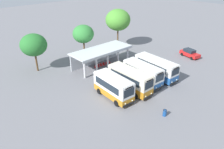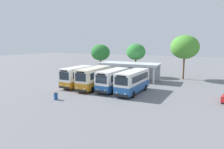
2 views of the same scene
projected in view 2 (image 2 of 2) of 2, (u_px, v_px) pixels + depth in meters
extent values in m
plane|color=slate|center=(101.00, 94.00, 28.99)|extent=(180.00, 180.00, 0.00)
cylinder|color=black|center=(75.00, 87.00, 31.50)|extent=(0.27, 0.91, 0.90)
cylinder|color=black|center=(64.00, 86.00, 32.52)|extent=(0.27, 0.91, 0.90)
cylinder|color=black|center=(90.00, 83.00, 35.02)|extent=(0.27, 0.91, 0.90)
cylinder|color=black|center=(80.00, 82.00, 36.04)|extent=(0.27, 0.91, 0.90)
cube|color=orange|center=(78.00, 82.00, 33.71)|extent=(2.64, 6.64, 0.94)
cube|color=white|center=(77.00, 73.00, 33.49)|extent=(2.64, 6.64, 1.87)
cube|color=white|center=(77.00, 67.00, 33.33)|extent=(2.56, 6.44, 0.12)
cube|color=black|center=(64.00, 88.00, 30.90)|extent=(2.15, 0.22, 0.28)
cube|color=#1E2833|center=(64.00, 76.00, 30.66)|extent=(1.86, 0.16, 1.22)
cube|color=black|center=(64.00, 71.00, 30.54)|extent=(1.36, 0.13, 0.24)
cube|color=#1E2833|center=(83.00, 74.00, 33.04)|extent=(0.34, 5.21, 1.03)
cube|color=#1E2833|center=(72.00, 73.00, 34.09)|extent=(0.34, 5.21, 1.03)
sphere|color=#EAEACC|center=(67.00, 86.00, 30.57)|extent=(0.20, 0.20, 0.20)
sphere|color=#EAEACC|center=(61.00, 85.00, 31.15)|extent=(0.20, 0.20, 0.20)
cylinder|color=black|center=(92.00, 90.00, 29.78)|extent=(0.23, 0.90, 0.90)
cylinder|color=black|center=(80.00, 88.00, 30.68)|extent=(0.23, 0.90, 0.90)
cylinder|color=black|center=(107.00, 84.00, 33.89)|extent=(0.23, 0.90, 0.90)
cylinder|color=black|center=(96.00, 83.00, 34.80)|extent=(0.23, 0.90, 0.90)
cube|color=orange|center=(94.00, 83.00, 32.21)|extent=(2.29, 7.47, 1.12)
cube|color=beige|center=(94.00, 74.00, 31.98)|extent=(2.29, 7.47, 1.79)
cube|color=beige|center=(94.00, 68.00, 31.83)|extent=(2.22, 7.25, 0.12)
cube|color=black|center=(81.00, 91.00, 28.93)|extent=(2.10, 0.12, 0.28)
cube|color=#1E2833|center=(81.00, 77.00, 28.67)|extent=(1.81, 0.07, 1.16)
cube|color=black|center=(80.00, 72.00, 28.56)|extent=(1.33, 0.06, 0.24)
cube|color=#1E2833|center=(100.00, 74.00, 31.60)|extent=(0.10, 5.96, 0.98)
cube|color=#1E2833|center=(88.00, 73.00, 32.53)|extent=(0.10, 5.96, 0.98)
sphere|color=#EAEACC|center=(84.00, 89.00, 28.63)|extent=(0.20, 0.20, 0.20)
sphere|color=#EAEACC|center=(77.00, 88.00, 29.15)|extent=(0.20, 0.20, 0.20)
cylinder|color=black|center=(112.00, 91.00, 28.75)|extent=(0.28, 0.91, 0.90)
cylinder|color=black|center=(100.00, 90.00, 29.77)|extent=(0.28, 0.91, 0.90)
cylinder|color=black|center=(125.00, 86.00, 32.52)|extent=(0.28, 0.91, 0.90)
cylinder|color=black|center=(114.00, 84.00, 33.54)|extent=(0.28, 0.91, 0.90)
cube|color=#23569E|center=(113.00, 85.00, 31.08)|extent=(2.68, 7.14, 0.99)
cube|color=silver|center=(113.00, 76.00, 30.86)|extent=(2.68, 7.14, 1.75)
cube|color=silver|center=(113.00, 70.00, 30.72)|extent=(2.60, 6.92, 0.12)
cube|color=black|center=(101.00, 92.00, 28.07)|extent=(2.13, 0.23, 0.28)
cube|color=#1E2833|center=(101.00, 79.00, 27.83)|extent=(1.84, 0.17, 1.14)
cube|color=black|center=(101.00, 74.00, 27.72)|extent=(1.34, 0.13, 0.24)
cube|color=#1E2833|center=(120.00, 76.00, 30.42)|extent=(0.39, 5.60, 0.96)
cube|color=#1E2833|center=(107.00, 75.00, 31.47)|extent=(0.39, 5.60, 0.96)
sphere|color=#EAEACC|center=(105.00, 90.00, 27.74)|extent=(0.20, 0.20, 0.20)
sphere|color=#EAEACC|center=(97.00, 89.00, 28.32)|extent=(0.20, 0.20, 0.20)
cylinder|color=black|center=(133.00, 95.00, 27.03)|extent=(0.27, 0.91, 0.90)
cylinder|color=black|center=(119.00, 93.00, 28.06)|extent=(0.27, 0.91, 0.90)
cylinder|color=black|center=(145.00, 88.00, 31.26)|extent=(0.27, 0.91, 0.90)
cylinder|color=black|center=(132.00, 86.00, 32.30)|extent=(0.27, 0.91, 0.90)
cube|color=#23569E|center=(133.00, 87.00, 29.58)|extent=(2.75, 7.98, 1.16)
cube|color=silver|center=(133.00, 77.00, 29.37)|extent=(2.75, 7.98, 1.62)
cube|color=silver|center=(133.00, 71.00, 29.23)|extent=(2.67, 7.74, 0.12)
cube|color=black|center=(121.00, 96.00, 26.21)|extent=(2.18, 0.23, 0.28)
cube|color=#1E2833|center=(121.00, 81.00, 25.96)|extent=(1.88, 0.16, 1.05)
cube|color=black|center=(121.00, 76.00, 25.86)|extent=(1.38, 0.13, 0.24)
cube|color=#1E2833|center=(141.00, 77.00, 28.91)|extent=(0.41, 6.28, 0.89)
cube|color=#1E2833|center=(126.00, 76.00, 29.98)|extent=(0.41, 6.28, 0.89)
sphere|color=#EAEACC|center=(125.00, 94.00, 25.88)|extent=(0.20, 0.20, 0.20)
sphere|color=#EAEACC|center=(117.00, 93.00, 26.47)|extent=(0.20, 0.20, 0.20)
cylinder|color=black|center=(222.00, 101.00, 24.56)|extent=(0.31, 0.66, 0.64)
cylinder|color=silver|center=(102.00, 72.00, 40.28)|extent=(0.36, 0.36, 3.20)
cylinder|color=silver|center=(114.00, 72.00, 39.20)|extent=(0.36, 0.36, 3.20)
cylinder|color=silver|center=(126.00, 73.00, 38.12)|extent=(0.36, 0.36, 3.20)
cylinder|color=silver|center=(140.00, 74.00, 37.04)|extent=(0.36, 0.36, 3.20)
cylinder|color=silver|center=(154.00, 75.00, 35.96)|extent=(0.36, 0.36, 3.20)
cube|color=silver|center=(133.00, 71.00, 41.43)|extent=(11.13, 0.20, 3.20)
cube|color=silver|center=(130.00, 63.00, 39.42)|extent=(11.63, 4.60, 0.20)
cube|color=silver|center=(125.00, 66.00, 37.45)|extent=(11.63, 0.10, 0.28)
cylinder|color=slate|center=(120.00, 79.00, 39.86)|extent=(0.03, 0.03, 0.44)
cylinder|color=slate|center=(118.00, 79.00, 40.02)|extent=(0.03, 0.03, 0.44)
cylinder|color=slate|center=(121.00, 79.00, 40.18)|extent=(0.03, 0.03, 0.44)
cylinder|color=slate|center=(119.00, 79.00, 40.33)|extent=(0.03, 0.03, 0.44)
cube|color=#B21E1E|center=(119.00, 78.00, 40.06)|extent=(0.45, 0.45, 0.04)
cube|color=#B21E1E|center=(120.00, 76.00, 40.21)|extent=(0.44, 0.05, 0.40)
cylinder|color=slate|center=(123.00, 79.00, 39.69)|extent=(0.03, 0.03, 0.44)
cylinder|color=slate|center=(122.00, 79.00, 39.84)|extent=(0.03, 0.03, 0.44)
cylinder|color=slate|center=(124.00, 79.00, 40.00)|extent=(0.03, 0.03, 0.44)
cylinder|color=slate|center=(122.00, 79.00, 40.16)|extent=(0.03, 0.03, 0.44)
cube|color=#B21E1E|center=(123.00, 78.00, 39.89)|extent=(0.45, 0.45, 0.04)
cube|color=#B21E1E|center=(123.00, 77.00, 40.03)|extent=(0.44, 0.05, 0.40)
cylinder|color=slate|center=(126.00, 79.00, 39.43)|extent=(0.03, 0.03, 0.44)
cylinder|color=slate|center=(125.00, 79.00, 39.58)|extent=(0.03, 0.03, 0.44)
cylinder|color=slate|center=(127.00, 79.00, 39.74)|extent=(0.03, 0.03, 0.44)
cylinder|color=slate|center=(125.00, 79.00, 39.89)|extent=(0.03, 0.03, 0.44)
cube|color=#B21E1E|center=(126.00, 78.00, 39.62)|extent=(0.45, 0.45, 0.04)
cube|color=#B21E1E|center=(126.00, 77.00, 39.77)|extent=(0.44, 0.05, 0.40)
cylinder|color=slate|center=(130.00, 80.00, 39.10)|extent=(0.03, 0.03, 0.44)
cylinder|color=slate|center=(128.00, 80.00, 39.25)|extent=(0.03, 0.03, 0.44)
cylinder|color=slate|center=(130.00, 79.00, 39.41)|extent=(0.03, 0.03, 0.44)
cylinder|color=slate|center=(128.00, 79.00, 39.57)|extent=(0.03, 0.03, 0.44)
cube|color=#B21E1E|center=(129.00, 78.00, 39.30)|extent=(0.45, 0.45, 0.04)
cube|color=#B21E1E|center=(129.00, 77.00, 39.44)|extent=(0.44, 0.05, 0.40)
cylinder|color=slate|center=(133.00, 80.00, 38.75)|extent=(0.03, 0.03, 0.44)
cylinder|color=slate|center=(131.00, 80.00, 38.91)|extent=(0.03, 0.03, 0.44)
cylinder|color=slate|center=(133.00, 80.00, 39.07)|extent=(0.03, 0.03, 0.44)
cylinder|color=slate|center=(132.00, 80.00, 39.22)|extent=(0.03, 0.03, 0.44)
cube|color=#B21E1E|center=(132.00, 79.00, 38.95)|extent=(0.45, 0.45, 0.04)
cube|color=#B21E1E|center=(132.00, 77.00, 39.10)|extent=(0.44, 0.05, 0.40)
cylinder|color=slate|center=(136.00, 80.00, 38.61)|extent=(0.03, 0.03, 0.44)
cylinder|color=slate|center=(134.00, 80.00, 38.76)|extent=(0.03, 0.03, 0.44)
cylinder|color=slate|center=(137.00, 80.00, 38.92)|extent=(0.03, 0.03, 0.44)
cylinder|color=slate|center=(135.00, 80.00, 39.07)|extent=(0.03, 0.03, 0.44)
cube|color=#B21E1E|center=(136.00, 79.00, 38.80)|extent=(0.45, 0.45, 0.04)
cube|color=#B21E1E|center=(136.00, 78.00, 38.95)|extent=(0.44, 0.05, 0.40)
cylinder|color=brown|center=(136.00, 68.00, 44.21)|extent=(0.32, 0.32, 3.78)
ellipsoid|color=#338438|center=(136.00, 52.00, 43.68)|extent=(4.12, 4.12, 3.51)
cylinder|color=brown|center=(184.00, 68.00, 40.61)|extent=(0.32, 0.32, 4.37)
ellipsoid|color=#4C9933|center=(185.00, 47.00, 39.95)|extent=(5.50, 5.50, 4.68)
cylinder|color=brown|center=(101.00, 66.00, 49.53)|extent=(0.32, 0.32, 3.20)
ellipsoid|color=#28722D|center=(100.00, 53.00, 49.01)|extent=(4.58, 4.58, 3.89)
cylinder|color=#19478C|center=(56.00, 97.00, 26.16)|extent=(0.48, 0.48, 0.85)
torus|color=black|center=(56.00, 93.00, 26.09)|extent=(0.49, 0.49, 0.06)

